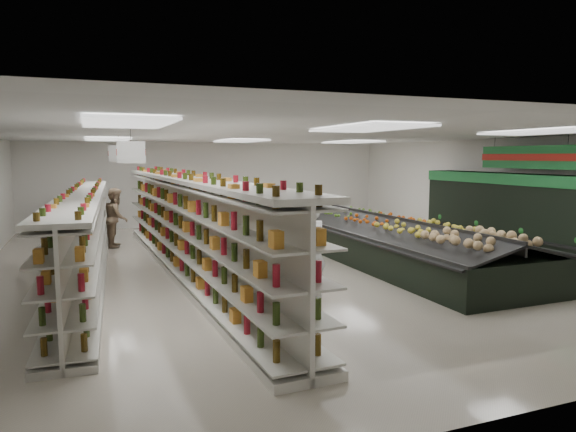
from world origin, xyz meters
name	(u,v)px	position (x,y,z in m)	size (l,w,h in m)	color
floor	(286,263)	(0.00, 0.00, 0.00)	(16.00, 16.00, 0.00)	beige
ceiling	(286,135)	(0.00, 0.00, 3.20)	(14.00, 16.00, 0.02)	white
wall_back	(213,184)	(0.00, 8.00, 1.60)	(14.00, 0.02, 3.20)	white
wall_front	(561,261)	(0.00, -8.00, 1.60)	(14.00, 0.02, 3.20)	white
wall_right	(505,193)	(7.00, 0.00, 1.60)	(0.02, 16.00, 3.20)	white
produce_wall_case	(533,210)	(6.53, -1.50, 1.24)	(0.93, 8.00, 2.20)	black
aisle_sign_near	(131,152)	(-3.80, -2.00, 2.75)	(0.52, 0.06, 0.75)	white
aisle_sign_far	(119,153)	(-3.80, 2.00, 2.75)	(0.52, 0.06, 0.75)	white
hortifruti_banner	(528,157)	(6.25, -1.50, 2.65)	(0.12, 3.20, 0.95)	#217B38
gondola_left	(84,239)	(-4.69, 0.12, 0.87)	(1.33, 10.92, 1.89)	silver
gondola_center	(188,230)	(-2.49, -0.30, 1.02)	(1.47, 12.80, 2.21)	silver
produce_island	(402,243)	(2.63, -1.19, 0.53)	(2.87, 7.83, 1.17)	black
soda_endcap	(219,208)	(-0.32, 5.75, 0.87)	(1.57, 1.22, 1.79)	#B51E14
shopper_main	(310,250)	(-0.70, -3.12, 0.92)	(0.67, 0.44, 1.85)	white
shopper_background	(116,217)	(-3.83, 4.03, 0.87)	(0.85, 0.52, 1.75)	tan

